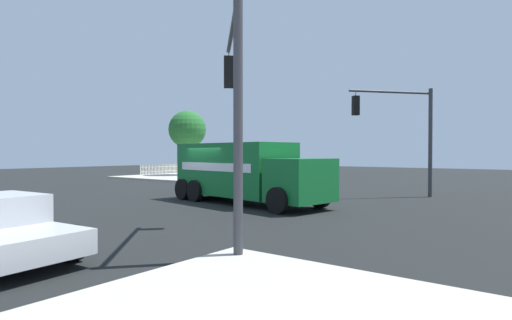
% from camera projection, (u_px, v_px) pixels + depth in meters
% --- Properties ---
extents(ground_plane, '(100.00, 100.00, 0.00)m').
position_uv_depth(ground_plane, '(215.00, 201.00, 19.56)').
color(ground_plane, black).
extents(sidewalk_corner_near, '(12.77, 12.77, 0.14)m').
position_uv_depth(sidewalk_corner_near, '(207.00, 176.00, 38.69)').
color(sidewalk_corner_near, '#B2ADA0').
rests_on(sidewalk_corner_near, ground).
extents(delivery_truck, '(4.02, 8.28, 2.71)m').
position_uv_depth(delivery_truck, '(245.00, 172.00, 18.61)').
color(delivery_truck, '#146B2D').
rests_on(delivery_truck, ground).
extents(traffic_light_primary, '(3.60, 3.05, 5.56)m').
position_uv_depth(traffic_light_primary, '(404.00, 125.00, 20.93)').
color(traffic_light_primary, '#38383D').
rests_on(traffic_light_primary, ground).
extents(traffic_light_secondary, '(3.37, 3.21, 5.58)m').
position_uv_depth(traffic_light_secondary, '(234.00, 89.00, 10.13)').
color(traffic_light_secondary, '#38383D').
rests_on(traffic_light_secondary, sidewalk_corner_far).
extents(pedestrian_near_corner, '(0.46, 0.37, 1.63)m').
position_uv_depth(pedestrian_near_corner, '(223.00, 166.00, 37.51)').
color(pedestrian_near_corner, gray).
rests_on(pedestrian_near_corner, sidewalk_corner_near).
extents(picket_fence_run, '(5.86, 0.05, 0.95)m').
position_uv_depth(picket_fence_run, '(164.00, 169.00, 42.39)').
color(picket_fence_run, silver).
rests_on(picket_fence_run, sidewalk_corner_near).
extents(shade_tree_near, '(3.58, 3.58, 6.18)m').
position_uv_depth(shade_tree_near, '(187.00, 130.00, 39.82)').
color(shade_tree_near, brown).
rests_on(shade_tree_near, sidewalk_corner_near).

